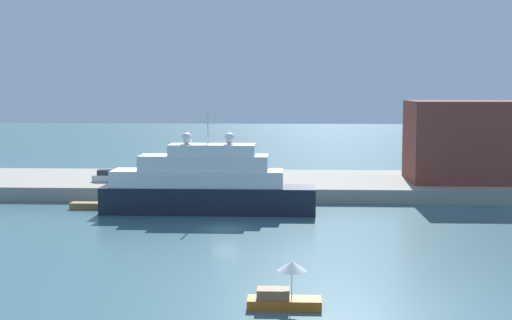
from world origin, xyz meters
TOP-DOWN VIEW (x-y plane):
  - ground at (0.00, 0.00)m, footprint 400.00×400.00m
  - quay_dock at (0.00, 26.35)m, footprint 110.00×20.70m
  - large_yacht at (-3.11, 9.24)m, footprint 24.58×4.67m
  - small_motorboat at (6.21, -25.49)m, footprint 4.88×1.92m
  - work_barge at (-16.82, 11.23)m, footprint 5.33×1.52m
  - harbor_building at (31.76, 25.02)m, footprint 18.08×10.91m
  - parked_car at (-17.69, 22.53)m, footprint 4.55×1.70m
  - person_figure at (-12.05, 17.67)m, footprint 0.36×0.36m
  - mooring_bollard at (-3.71, 17.76)m, footprint 0.51×0.51m

SIDE VIEW (x-z plane):
  - ground at x=0.00m, z-range 0.00..0.00m
  - work_barge at x=-16.82m, z-range 0.00..0.75m
  - quay_dock at x=0.00m, z-range 0.00..1.78m
  - small_motorboat at x=6.21m, z-range -0.49..2.70m
  - mooring_bollard at x=-3.71m, z-range 1.78..2.50m
  - parked_car at x=-17.69m, z-range 1.67..3.21m
  - person_figure at x=-12.05m, z-range 1.72..3.48m
  - large_yacht at x=-3.11m, z-range -2.69..9.14m
  - harbor_building at x=31.76m, z-range 1.78..12.60m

